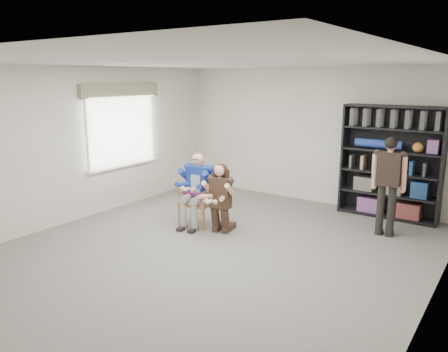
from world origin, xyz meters
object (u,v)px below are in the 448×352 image
Objects in this scene: bookshelf at (391,163)px; kneeling_woman at (220,199)px; armchair at (197,198)px; seated_man at (197,190)px; standing_man at (388,187)px.

kneeling_woman is at bearing -129.50° from bookshelf.
armchair is 0.48× the size of bookshelf.
kneeling_woman is 3.31m from bookshelf.
bookshelf is at bearing 32.81° from armchair.
seated_man is 0.59m from kneeling_woman.
seated_man is 0.79× the size of standing_man.
kneeling_woman is at bearing -150.64° from standing_man.
armchair is 0.61× the size of standing_man.
kneeling_woman is at bearing -21.01° from seated_man.
armchair is at bearing -158.03° from standing_man.
kneeling_woman is (0.58, -0.12, 0.10)m from armchair.
standing_man is at bearing 15.82° from armchair.
bookshelf is 1.10m from standing_man.
standing_man reaches higher than armchair.
standing_man is at bearing 23.21° from kneeling_woman.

